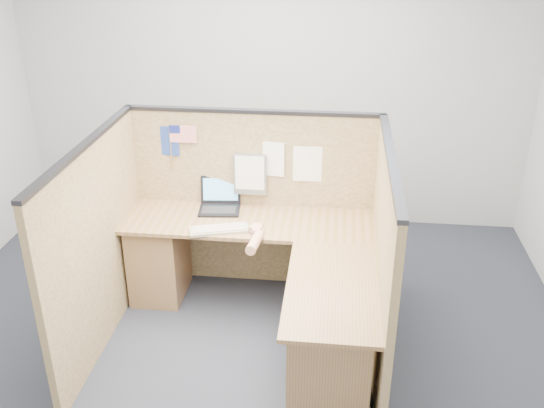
# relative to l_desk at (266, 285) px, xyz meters

# --- Properties ---
(floor) EXTENTS (5.00, 5.00, 0.00)m
(floor) POSITION_rel_l_desk_xyz_m (-0.18, -0.29, -0.39)
(floor) COLOR #21222F
(floor) RESTS_ON ground
(wall_back) EXTENTS (5.00, 0.00, 5.00)m
(wall_back) POSITION_rel_l_desk_xyz_m (-0.18, 1.96, 1.01)
(wall_back) COLOR #B0B3B6
(wall_back) RESTS_ON floor
(cubicle_partitions) EXTENTS (2.06, 1.83, 1.53)m
(cubicle_partitions) POSITION_rel_l_desk_xyz_m (-0.18, 0.14, 0.38)
(cubicle_partitions) COLOR brown
(cubicle_partitions) RESTS_ON floor
(l_desk) EXTENTS (1.95, 1.75, 0.73)m
(l_desk) POSITION_rel_l_desk_xyz_m (0.00, 0.00, 0.00)
(l_desk) COLOR brown
(l_desk) RESTS_ON floor
(laptop) EXTENTS (0.35, 0.34, 0.24)m
(laptop) POSITION_rel_l_desk_xyz_m (-0.44, 0.59, 0.40)
(laptop) COLOR black
(laptop) RESTS_ON l_desk
(keyboard) EXTENTS (0.47, 0.27, 0.03)m
(keyboard) POSITION_rel_l_desk_xyz_m (-0.38, 0.19, 0.35)
(keyboard) COLOR gray
(keyboard) RESTS_ON l_desk
(mouse) EXTENTS (0.12, 0.09, 0.05)m
(mouse) POSITION_rel_l_desk_xyz_m (-0.09, 0.19, 0.36)
(mouse) COLOR silver
(mouse) RESTS_ON l_desk
(hand_forearm) EXTENTS (0.11, 0.40, 0.08)m
(hand_forearm) POSITION_rel_l_desk_xyz_m (-0.08, 0.05, 0.38)
(hand_forearm) COLOR tan
(hand_forearm) RESTS_ON l_desk
(blue_poster) EXTENTS (0.18, 0.03, 0.24)m
(blue_poster) POSITION_rel_l_desk_xyz_m (-0.87, 0.68, 0.86)
(blue_poster) COLOR navy
(blue_poster) RESTS_ON cubicle_partitions
(american_flag) EXTENTS (0.22, 0.01, 0.38)m
(american_flag) POSITION_rel_l_desk_xyz_m (-0.77, 0.67, 0.92)
(american_flag) COLOR olive
(american_flag) RESTS_ON cubicle_partitions
(file_holder) EXTENTS (0.26, 0.05, 0.34)m
(file_holder) POSITION_rel_l_desk_xyz_m (-0.21, 0.66, 0.62)
(file_holder) COLOR slate
(file_holder) RESTS_ON cubicle_partitions
(paper_left) EXTENTS (0.22, 0.03, 0.29)m
(paper_left) POSITION_rel_l_desk_xyz_m (-0.04, 0.68, 0.74)
(paper_left) COLOR white
(paper_left) RESTS_ON cubicle_partitions
(paper_right) EXTENTS (0.23, 0.02, 0.29)m
(paper_right) POSITION_rel_l_desk_xyz_m (0.25, 0.68, 0.71)
(paper_right) COLOR white
(paper_right) RESTS_ON cubicle_partitions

